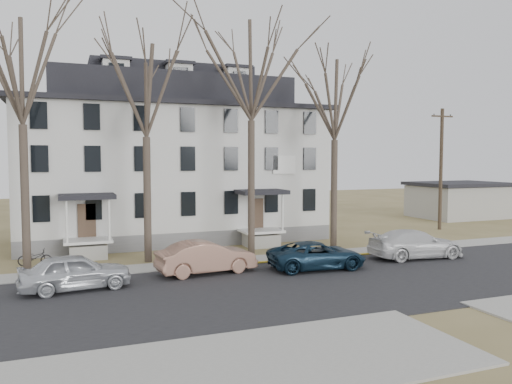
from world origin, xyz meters
name	(u,v)px	position (x,y,z in m)	size (l,w,h in m)	color
ground	(314,300)	(0.00, 0.00, 0.00)	(120.00, 120.00, 0.00)	olive
main_road	(293,288)	(0.00, 2.00, 0.00)	(120.00, 10.00, 0.04)	#27272A
far_sidewalk	(246,261)	(0.00, 8.00, 0.00)	(120.00, 2.00, 0.08)	#A09F97
yellow_curb	(334,258)	(5.00, 7.10, 0.00)	(14.00, 0.25, 0.06)	gold
boarding_house	(172,162)	(-2.00, 17.95, 5.38)	(20.80, 12.36, 12.05)	slate
distant_building	(459,200)	(26.00, 20.00, 1.68)	(8.50, 6.50, 3.35)	#A09F97
tree_far_left	(21,61)	(-11.00, 9.80, 10.34)	(8.40, 8.40, 13.72)	#473B31
tree_mid_left	(146,83)	(-5.00, 9.80, 9.60)	(7.80, 7.80, 12.74)	#473B31
tree_center	(251,63)	(1.00, 9.80, 11.08)	(9.00, 9.00, 14.70)	#473B31
tree_mid_right	(335,93)	(6.50, 9.80, 9.60)	(7.80, 7.80, 12.74)	#473B31
utility_pole_far	(441,168)	(18.50, 14.00, 4.90)	(2.00, 0.28, 9.50)	#3D3023
car_silver	(75,273)	(-8.82, 4.89, 0.78)	(1.84, 4.57, 1.56)	silver
car_tan	(206,258)	(-2.81, 5.87, 0.79)	(1.68, 4.81, 1.58)	#8D6351
car_navy	(317,256)	(2.69, 4.82, 0.69)	(2.30, 4.98, 1.38)	#12283C
car_white	(415,245)	(9.15, 5.30, 0.79)	(2.21, 5.43, 1.58)	silver
bicycle_left	(35,258)	(-10.69, 10.72, 0.44)	(0.58, 1.66, 0.87)	black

